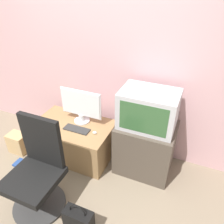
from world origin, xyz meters
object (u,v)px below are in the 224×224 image
object	(u,v)px
mouse	(95,133)
cardboard_box_lower	(18,143)
office_chair	(37,174)
book	(21,164)
handbag	(79,221)
crt_tv	(148,109)
main_monitor	(81,106)
keyboard	(77,129)

from	to	relation	value
mouse	cardboard_box_lower	size ratio (longest dim) A/B	0.19
office_chair	book	xyz separation A→B (m)	(-0.61, 0.32, -0.40)
mouse	book	xyz separation A→B (m)	(-0.88, -0.42, -0.47)
handbag	crt_tv	bearing A→B (deg)	72.80
handbag	book	bearing A→B (deg)	158.48
main_monitor	book	xyz separation A→B (m)	(-0.61, -0.59, -0.69)
main_monitor	handbag	world-z (taller)	main_monitor
main_monitor	keyboard	world-z (taller)	main_monitor
keyboard	mouse	distance (m)	0.24
main_monitor	keyboard	size ratio (longest dim) A/B	1.69
keyboard	crt_tv	world-z (taller)	crt_tv
mouse	book	bearing A→B (deg)	-154.44
keyboard	mouse	bearing A→B (deg)	4.40
mouse	handbag	distance (m)	0.97
keyboard	crt_tv	distance (m)	0.92
office_chair	cardboard_box_lower	distance (m)	1.00
main_monitor	crt_tv	distance (m)	0.87
crt_tv	handbag	bearing A→B (deg)	-107.20
main_monitor	book	size ratio (longest dim) A/B	3.32
mouse	cardboard_box_lower	xyz separation A→B (m)	(-1.08, -0.22, -0.35)
office_chair	handbag	bearing A→B (deg)	-14.19
cardboard_box_lower	book	xyz separation A→B (m)	(0.20, -0.20, -0.13)
keyboard	mouse	xyz separation A→B (m)	(0.24, 0.02, 0.01)
crt_tv	handbag	distance (m)	1.30
crt_tv	cardboard_box_lower	world-z (taller)	crt_tv
crt_tv	book	xyz separation A→B (m)	(-1.46, -0.59, -0.85)
office_chair	handbag	world-z (taller)	office_chair
crt_tv	main_monitor	bearing A→B (deg)	179.62
keyboard	handbag	xyz separation A→B (m)	(0.50, -0.85, -0.33)
main_monitor	office_chair	world-z (taller)	office_chair
crt_tv	handbag	xyz separation A→B (m)	(-0.32, -1.04, -0.72)
main_monitor	handbag	size ratio (longest dim) A/B	1.48
keyboard	cardboard_box_lower	world-z (taller)	keyboard
main_monitor	office_chair	size ratio (longest dim) A/B	0.56
office_chair	crt_tv	bearing A→B (deg)	46.80
keyboard	mouse	size ratio (longest dim) A/B	6.38
cardboard_box_lower	crt_tv	bearing A→B (deg)	13.01
keyboard	book	distance (m)	0.89
main_monitor	keyboard	distance (m)	0.29
mouse	office_chair	xyz separation A→B (m)	(-0.27, -0.74, -0.07)
handbag	mouse	bearing A→B (deg)	106.69
crt_tv	office_chair	world-z (taller)	crt_tv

